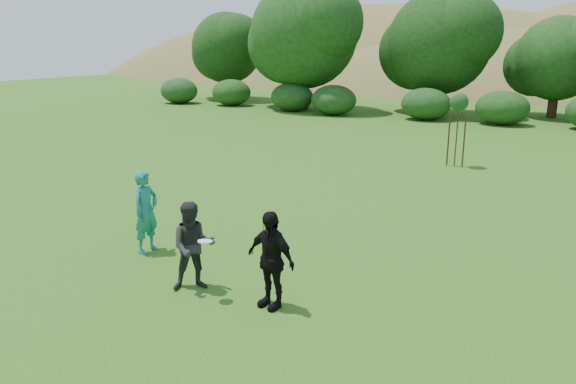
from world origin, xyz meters
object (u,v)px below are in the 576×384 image
at_px(player_teal, 146,212).
at_px(player_black, 270,260).
at_px(player_grey, 193,246).
at_px(sapling, 459,104).

distance_m(player_teal, player_black, 4.06).
height_order(player_teal, player_grey, player_teal).
height_order(player_grey, player_black, player_black).
bearing_deg(player_black, player_grey, -165.73).
bearing_deg(player_grey, sapling, 41.95).
bearing_deg(sapling, player_teal, -105.87).
height_order(player_grey, sapling, sapling).
bearing_deg(sapling, player_grey, -95.80).
height_order(player_teal, player_black, player_teal).
xyz_separation_m(player_teal, player_black, (3.96, -0.91, -0.05)).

